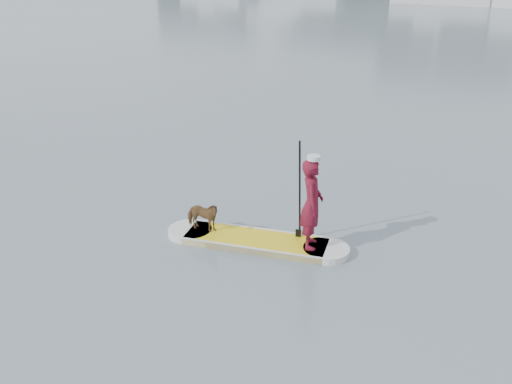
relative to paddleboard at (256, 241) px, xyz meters
The scene contains 6 objects.
ground 1.55m from the paddleboard, 18.68° to the left, with size 140.00×140.00×0.00m, color slate.
paddleboard is the anchor object (origin of this frame).
paddler 1.28m from the paddleboard, 13.69° to the left, with size 0.57×0.37×1.56m, color maroon.
white_cap 1.92m from the paddleboard, 13.69° to the left, with size 0.22×0.22×0.07m, color silver.
dog 1.06m from the paddleboard, 166.31° to the right, with size 0.31×0.67×0.57m, color brown.
paddle 1.05m from the paddleboard, 33.64° to the left, with size 0.10×0.30×2.00m.
Camera 1 is at (2.97, -8.14, 4.88)m, focal length 40.00 mm.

